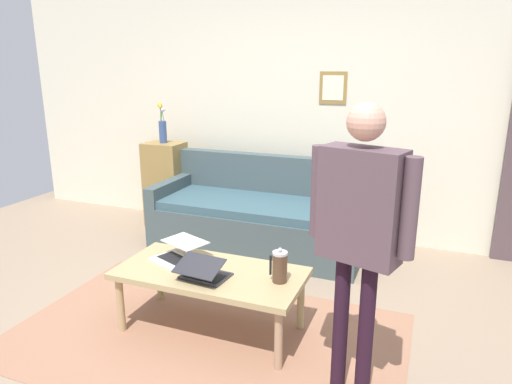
{
  "coord_description": "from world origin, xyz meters",
  "views": [
    {
      "loc": [
        -1.24,
        2.45,
        1.77
      ],
      "look_at": [
        0.03,
        -0.79,
        0.8
      ],
      "focal_mm": 32.17,
      "sensor_mm": 36.0,
      "label": 1
    }
  ],
  "objects_px": {
    "french_press": "(280,267)",
    "flower_vase": "(163,127)",
    "couch": "(260,218)",
    "laptop_left": "(203,272)",
    "coffee_table": "(210,277)",
    "laptop_center": "(177,254)",
    "side_shelf": "(166,184)",
    "person_standing": "(360,219)"
  },
  "relations": [
    {
      "from": "laptop_center",
      "to": "laptop_left",
      "type": "bearing_deg",
      "value": 147.76
    },
    {
      "from": "laptop_left",
      "to": "french_press",
      "type": "xyz_separation_m",
      "value": [
        -0.47,
        -0.14,
        0.06
      ]
    },
    {
      "from": "couch",
      "to": "person_standing",
      "type": "height_order",
      "value": "person_standing"
    },
    {
      "from": "laptop_left",
      "to": "flower_vase",
      "type": "height_order",
      "value": "flower_vase"
    },
    {
      "from": "coffee_table",
      "to": "laptop_center",
      "type": "relative_size",
      "value": 3.02
    },
    {
      "from": "laptop_center",
      "to": "french_press",
      "type": "bearing_deg",
      "value": 175.79
    },
    {
      "from": "laptop_left",
      "to": "laptop_center",
      "type": "relative_size",
      "value": 0.77
    },
    {
      "from": "coffee_table",
      "to": "side_shelf",
      "type": "bearing_deg",
      "value": -50.52
    },
    {
      "from": "laptop_left",
      "to": "person_standing",
      "type": "distance_m",
      "value": 1.14
    },
    {
      "from": "couch",
      "to": "flower_vase",
      "type": "height_order",
      "value": "flower_vase"
    },
    {
      "from": "flower_vase",
      "to": "side_shelf",
      "type": "bearing_deg",
      "value": -167.0
    },
    {
      "from": "french_press",
      "to": "flower_vase",
      "type": "height_order",
      "value": "flower_vase"
    },
    {
      "from": "coffee_table",
      "to": "laptop_left",
      "type": "relative_size",
      "value": 3.93
    },
    {
      "from": "french_press",
      "to": "side_shelf",
      "type": "distance_m",
      "value": 2.61
    },
    {
      "from": "couch",
      "to": "laptop_left",
      "type": "height_order",
      "value": "couch"
    },
    {
      "from": "coffee_table",
      "to": "person_standing",
      "type": "xyz_separation_m",
      "value": [
        -1.0,
        0.3,
        0.63
      ]
    },
    {
      "from": "couch",
      "to": "coffee_table",
      "type": "distance_m",
      "value": 1.53
    },
    {
      "from": "couch",
      "to": "coffee_table",
      "type": "xyz_separation_m",
      "value": [
        -0.22,
        1.51,
        0.09
      ]
    },
    {
      "from": "flower_vase",
      "to": "french_press",
      "type": "bearing_deg",
      "value": 137.98
    },
    {
      "from": "coffee_table",
      "to": "laptop_center",
      "type": "bearing_deg",
      "value": -14.56
    },
    {
      "from": "laptop_left",
      "to": "french_press",
      "type": "relative_size",
      "value": 1.39
    },
    {
      "from": "flower_vase",
      "to": "person_standing",
      "type": "relative_size",
      "value": 0.27
    },
    {
      "from": "french_press",
      "to": "flower_vase",
      "type": "relative_size",
      "value": 0.53
    },
    {
      "from": "couch",
      "to": "coffee_table",
      "type": "bearing_deg",
      "value": 98.42
    },
    {
      "from": "laptop_left",
      "to": "coffee_table",
      "type": "bearing_deg",
      "value": -83.99
    },
    {
      "from": "couch",
      "to": "person_standing",
      "type": "relative_size",
      "value": 1.27
    },
    {
      "from": "french_press",
      "to": "flower_vase",
      "type": "xyz_separation_m",
      "value": [
        1.94,
        -1.74,
        0.57
      ]
    },
    {
      "from": "couch",
      "to": "side_shelf",
      "type": "bearing_deg",
      "value": -11.45
    },
    {
      "from": "laptop_left",
      "to": "person_standing",
      "type": "bearing_deg",
      "value": 169.49
    },
    {
      "from": "person_standing",
      "to": "flower_vase",
      "type": "bearing_deg",
      "value": -40.04
    },
    {
      "from": "coffee_table",
      "to": "flower_vase",
      "type": "distance_m",
      "value": 2.39
    },
    {
      "from": "coffee_table",
      "to": "person_standing",
      "type": "distance_m",
      "value": 1.22
    },
    {
      "from": "coffee_table",
      "to": "couch",
      "type": "bearing_deg",
      "value": -81.58
    },
    {
      "from": "laptop_left",
      "to": "side_shelf",
      "type": "bearing_deg",
      "value": -52.08
    },
    {
      "from": "laptop_center",
      "to": "side_shelf",
      "type": "relative_size",
      "value": 0.44
    },
    {
      "from": "side_shelf",
      "to": "laptop_left",
      "type": "bearing_deg",
      "value": 127.92
    },
    {
      "from": "coffee_table",
      "to": "laptop_left",
      "type": "xyz_separation_m",
      "value": [
        -0.01,
        0.12,
        0.09
      ]
    },
    {
      "from": "side_shelf",
      "to": "couch",
      "type": "bearing_deg",
      "value": 168.55
    },
    {
      "from": "coffee_table",
      "to": "flower_vase",
      "type": "height_order",
      "value": "flower_vase"
    },
    {
      "from": "couch",
      "to": "laptop_center",
      "type": "relative_size",
      "value": 4.9
    },
    {
      "from": "flower_vase",
      "to": "laptop_center",
      "type": "bearing_deg",
      "value": 124.5
    },
    {
      "from": "couch",
      "to": "laptop_center",
      "type": "bearing_deg",
      "value": 87.21
    }
  ]
}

